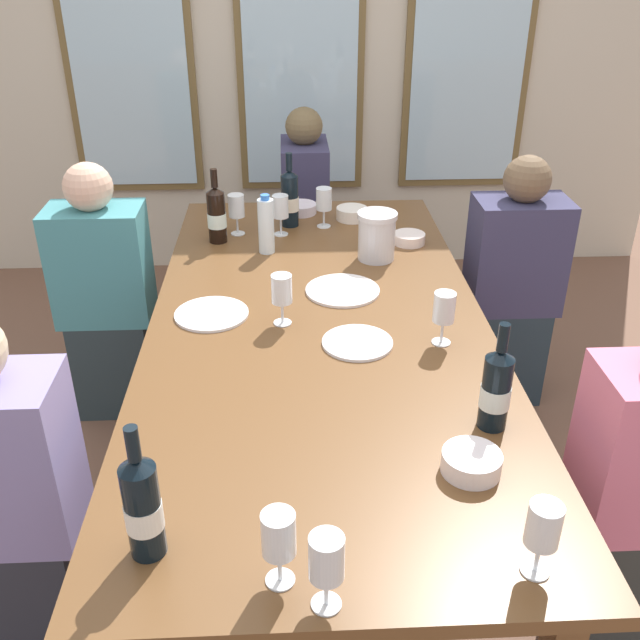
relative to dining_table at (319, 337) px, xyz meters
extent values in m
plane|color=brown|center=(0.00, 0.00, -0.68)|extent=(12.00, 12.00, 0.00)
cube|color=beige|center=(0.00, 2.17, 0.77)|extent=(4.32, 0.06, 2.90)
cube|color=brown|center=(-0.95, 2.13, 0.77)|extent=(0.72, 0.03, 1.88)
cube|color=silver|center=(-0.95, 2.11, 0.77)|extent=(0.64, 0.01, 1.80)
cube|color=brown|center=(0.00, 2.13, 0.77)|extent=(0.72, 0.03, 1.88)
cube|color=silver|center=(0.00, 2.11, 0.77)|extent=(0.64, 0.01, 1.80)
cube|color=brown|center=(0.95, 2.13, 0.77)|extent=(0.72, 0.03, 1.88)
cube|color=silver|center=(0.95, 2.11, 0.77)|extent=(0.64, 0.01, 1.80)
cube|color=brown|center=(0.00, 0.00, 0.04)|extent=(1.12, 2.39, 0.04)
cube|color=brown|center=(-0.46, 1.10, -0.33)|extent=(0.07, 0.07, 0.70)
cube|color=brown|center=(0.46, 1.10, -0.33)|extent=(0.07, 0.07, 0.70)
cylinder|color=white|center=(-0.36, 0.06, 0.07)|extent=(0.25, 0.25, 0.01)
cylinder|color=white|center=(0.10, 0.22, 0.07)|extent=(0.27, 0.27, 0.01)
cylinder|color=white|center=(0.11, -0.16, 0.07)|extent=(0.22, 0.22, 0.01)
cylinder|color=silver|center=(0.25, 0.50, 0.15)|extent=(0.14, 0.14, 0.17)
cylinder|color=silver|center=(0.25, 0.50, 0.24)|extent=(0.16, 0.16, 0.02)
cylinder|color=black|center=(-0.40, -0.98, 0.17)|extent=(0.07, 0.07, 0.22)
cone|color=black|center=(-0.40, -0.98, 0.29)|extent=(0.07, 0.07, 0.02)
cylinder|color=black|center=(-0.40, -0.98, 0.34)|extent=(0.03, 0.03, 0.08)
cylinder|color=white|center=(-0.40, -0.98, 0.16)|extent=(0.08, 0.08, 0.06)
cylinder|color=black|center=(-0.08, 0.88, 0.17)|extent=(0.08, 0.07, 0.22)
cone|color=black|center=(-0.08, 0.88, 0.30)|extent=(0.08, 0.07, 0.02)
cylinder|color=black|center=(-0.08, 0.88, 0.35)|extent=(0.03, 0.03, 0.08)
cylinder|color=#F4E7CE|center=(-0.08, 0.88, 0.16)|extent=(0.08, 0.08, 0.06)
cylinder|color=black|center=(-0.38, 0.71, 0.17)|extent=(0.07, 0.07, 0.21)
cone|color=black|center=(-0.38, 0.71, 0.28)|extent=(0.07, 0.07, 0.02)
cylinder|color=black|center=(-0.38, 0.71, 0.33)|extent=(0.03, 0.03, 0.08)
cylinder|color=white|center=(-0.38, 0.71, 0.16)|extent=(0.08, 0.08, 0.06)
cylinder|color=black|center=(0.42, -0.59, 0.16)|extent=(0.07, 0.07, 0.20)
cone|color=black|center=(0.42, -0.59, 0.28)|extent=(0.07, 0.07, 0.02)
cylinder|color=black|center=(0.42, -0.59, 0.33)|extent=(0.03, 0.03, 0.08)
cylinder|color=white|center=(0.42, -0.59, 0.15)|extent=(0.08, 0.08, 0.06)
cylinder|color=white|center=(0.19, 0.95, 0.09)|extent=(0.14, 0.14, 0.05)
cylinder|color=white|center=(-0.03, 1.04, 0.08)|extent=(0.15, 0.15, 0.04)
cylinder|color=white|center=(0.33, -0.77, 0.09)|extent=(0.14, 0.14, 0.05)
cylinder|color=white|center=(0.41, 0.65, 0.08)|extent=(0.13, 0.13, 0.04)
cylinder|color=white|center=(-0.18, 0.59, 0.17)|extent=(0.06, 0.06, 0.22)
cylinder|color=blue|center=(-0.18, 0.59, 0.29)|extent=(0.04, 0.04, 0.02)
cylinder|color=white|center=(-0.12, 0.78, 0.06)|extent=(0.06, 0.06, 0.00)
cylinder|color=white|center=(-0.12, 0.78, 0.10)|extent=(0.01, 0.01, 0.07)
cylinder|color=white|center=(-0.12, 0.78, 0.19)|extent=(0.07, 0.07, 0.09)
cylinder|color=white|center=(0.39, -1.07, 0.06)|extent=(0.06, 0.06, 0.00)
cylinder|color=white|center=(0.39, -1.07, 0.10)|extent=(0.01, 0.01, 0.07)
cylinder|color=white|center=(0.39, -1.07, 0.19)|extent=(0.07, 0.07, 0.09)
cylinder|color=white|center=(-0.31, 0.79, 0.06)|extent=(0.06, 0.06, 0.00)
cylinder|color=white|center=(-0.31, 0.79, 0.10)|extent=(0.01, 0.01, 0.07)
cylinder|color=white|center=(-0.31, 0.79, 0.19)|extent=(0.07, 0.07, 0.09)
cylinder|color=white|center=(-0.04, -1.13, 0.06)|extent=(0.06, 0.06, 0.00)
cylinder|color=white|center=(-0.04, -1.13, 0.10)|extent=(0.01, 0.01, 0.07)
cylinder|color=white|center=(-0.04, -1.13, 0.19)|extent=(0.07, 0.07, 0.09)
cylinder|color=beige|center=(-0.04, -1.13, 0.16)|extent=(0.06, 0.06, 0.03)
cylinder|color=white|center=(-0.12, -0.01, 0.06)|extent=(0.06, 0.06, 0.00)
cylinder|color=white|center=(-0.12, -0.01, 0.10)|extent=(0.01, 0.01, 0.07)
cylinder|color=white|center=(-0.12, -0.01, 0.19)|extent=(0.07, 0.07, 0.09)
cylinder|color=beige|center=(-0.12, -0.01, 0.16)|extent=(0.06, 0.06, 0.04)
cylinder|color=white|center=(0.06, 0.86, 0.06)|extent=(0.06, 0.06, 0.00)
cylinder|color=white|center=(0.06, 0.86, 0.10)|extent=(0.01, 0.01, 0.07)
cylinder|color=white|center=(0.06, 0.86, 0.19)|extent=(0.07, 0.07, 0.09)
cylinder|color=beige|center=(0.06, 0.86, 0.15)|extent=(0.06, 0.06, 0.02)
cylinder|color=white|center=(-0.13, -1.07, 0.06)|extent=(0.06, 0.06, 0.00)
cylinder|color=white|center=(-0.13, -1.07, 0.10)|extent=(0.01, 0.01, 0.07)
cylinder|color=white|center=(-0.13, -1.07, 0.19)|extent=(0.07, 0.07, 0.09)
cylinder|color=beige|center=(-0.13, -1.07, 0.16)|extent=(0.06, 0.06, 0.03)
cylinder|color=white|center=(0.38, -0.16, 0.06)|extent=(0.06, 0.06, 0.00)
cylinder|color=white|center=(0.38, -0.16, 0.10)|extent=(0.01, 0.01, 0.07)
cylinder|color=white|center=(0.38, -0.16, 0.19)|extent=(0.07, 0.07, 0.09)
cylinder|color=#590C19|center=(0.38, -0.16, 0.16)|extent=(0.06, 0.06, 0.03)
cube|color=#2A2B36|center=(-0.86, -0.61, -0.45)|extent=(0.32, 0.24, 0.45)
cube|color=#333533|center=(0.86, -0.65, -0.45)|extent=(0.32, 0.24, 0.45)
cube|color=#2A373C|center=(-0.86, 0.61, -0.45)|extent=(0.32, 0.24, 0.45)
cube|color=teal|center=(-0.86, 0.61, 0.01)|extent=(0.38, 0.24, 0.48)
sphere|color=beige|center=(-0.86, 0.61, 0.34)|extent=(0.19, 0.19, 0.19)
cube|color=#25343E|center=(0.86, 0.62, -0.45)|extent=(0.32, 0.24, 0.45)
cube|color=#393758|center=(0.86, 0.62, 0.01)|extent=(0.38, 0.24, 0.48)
sphere|color=brown|center=(0.86, 0.62, 0.34)|extent=(0.19, 0.19, 0.19)
cube|color=#332C31|center=(0.00, 1.54, -0.45)|extent=(0.24, 0.32, 0.45)
cube|color=#393556|center=(0.00, 1.54, 0.01)|extent=(0.24, 0.38, 0.48)
sphere|color=brown|center=(0.00, 1.54, 0.34)|extent=(0.19, 0.19, 0.19)
camera|label=1|loc=(-0.10, -2.07, 1.20)|focal=39.97mm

